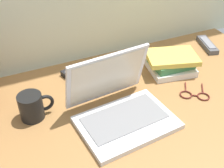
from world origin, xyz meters
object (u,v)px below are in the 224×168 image
remote_control_near (207,45)px  remote_control_far (76,79)px  coffee_mug (32,106)px  eyeglasses (195,95)px  book_stack (171,63)px  laptop (120,106)px

remote_control_near → remote_control_far: bearing=-178.9°
coffee_mug → eyeglasses: (0.57, -0.14, -0.04)m
remote_control_near → coffee_mug: bearing=-170.4°
remote_control_far → book_stack: (0.39, -0.09, 0.03)m
coffee_mug → book_stack: 0.59m
laptop → remote_control_near: size_ratio=1.97×
remote_control_near → book_stack: 0.30m
coffee_mug → eyeglasses: size_ratio=0.87×
coffee_mug → book_stack: bearing=4.6°
coffee_mug → remote_control_far: coffee_mug is taller
remote_control_near → book_stack: bearing=-160.3°
coffee_mug → remote_control_far: (0.20, 0.13, -0.04)m
coffee_mug → remote_control_far: bearing=33.9°
laptop → book_stack: (0.32, 0.17, -0.01)m
remote_control_far → eyeglasses: (0.37, -0.27, -0.01)m
laptop → book_stack: size_ratio=1.40×
coffee_mug → book_stack: size_ratio=0.51×
remote_control_far → book_stack: size_ratio=0.71×
coffee_mug → eyeglasses: coffee_mug is taller
laptop → remote_control_far: (-0.07, 0.25, -0.03)m
coffee_mug → book_stack: (0.59, 0.05, -0.01)m
laptop → book_stack: laptop is taller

